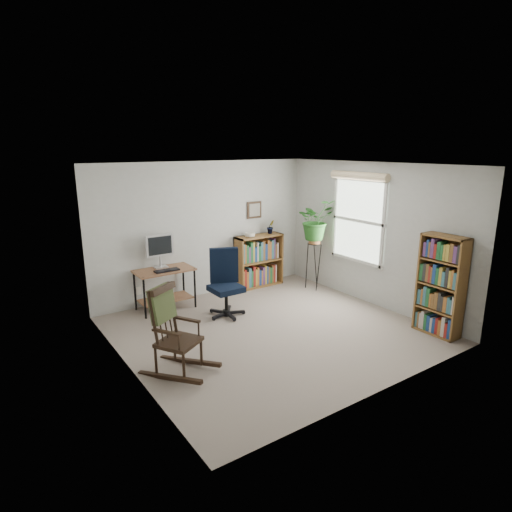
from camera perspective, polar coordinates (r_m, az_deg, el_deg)
floor at (r=6.44m, az=2.05°, el=-9.83°), size 4.20×4.00×0.00m
ceiling at (r=5.87m, az=2.26°, el=12.04°), size 4.20×4.00×0.00m
wall_back at (r=7.70m, az=-6.76°, el=3.53°), size 4.20×0.00×2.40m
wall_front at (r=4.66m, az=17.01°, el=-4.29°), size 4.20×0.00×2.40m
wall_left at (r=5.12m, az=-17.11°, el=-2.62°), size 0.00×4.00×2.40m
wall_right at (r=7.46m, az=15.23°, el=2.76°), size 0.00×4.00×2.40m
window at (r=7.59m, az=13.42°, el=4.61°), size 0.12×1.20×1.50m
desk at (r=7.27m, az=-12.02°, el=-4.35°), size 0.95×0.52×0.68m
monitor at (r=7.23m, az=-12.70°, el=0.63°), size 0.46×0.16×0.56m
keyboard at (r=7.06m, az=-11.79°, el=-1.89°), size 0.40×0.15×0.02m
office_chair at (r=6.78m, az=-4.02°, el=-3.65°), size 0.78×0.78×1.09m
rocking_chair at (r=5.19m, az=-10.32°, el=-9.72°), size 0.96×1.09×1.09m
low_bookshelf at (r=8.24m, az=0.40°, el=-0.63°), size 0.95×0.32×1.00m
tall_bookshelf at (r=6.62m, az=23.41°, el=-3.64°), size 0.27×0.64×1.45m
plant_stand at (r=8.14m, az=7.70°, el=-0.84°), size 0.30×0.30×1.03m
spider_plant at (r=7.92m, az=7.99°, el=7.37°), size 1.69×1.88×1.47m
potted_plant_small at (r=8.28m, az=1.96°, el=3.38°), size 0.13×0.24×0.11m
framed_picture at (r=8.16m, az=-0.19°, el=6.16°), size 0.32×0.04×0.32m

